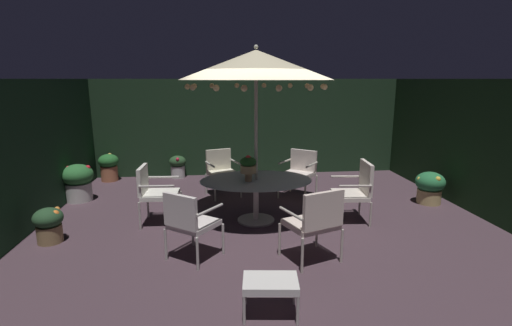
% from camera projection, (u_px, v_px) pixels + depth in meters
% --- Properties ---
extents(ground_plane, '(8.05, 7.35, 0.02)m').
position_uv_depth(ground_plane, '(266.00, 223.00, 6.44)').
color(ground_plane, '#46343C').
extents(hedge_backdrop_rear, '(8.05, 0.30, 2.36)m').
position_uv_depth(hedge_backdrop_rear, '(248.00, 127.00, 9.61)').
color(hedge_backdrop_rear, '#1A2F1C').
rests_on(hedge_backdrop_rear, ground_plane).
extents(hedge_backdrop_left, '(0.30, 7.35, 2.36)m').
position_uv_depth(hedge_backdrop_left, '(13.00, 159.00, 5.79)').
color(hedge_backdrop_left, '#193720').
rests_on(hedge_backdrop_left, ground_plane).
extents(hedge_backdrop_right, '(0.30, 7.35, 2.36)m').
position_uv_depth(hedge_backdrop_right, '(490.00, 149.00, 6.59)').
color(hedge_backdrop_right, '#193319').
rests_on(hedge_backdrop_right, ground_plane).
extents(patio_dining_table, '(1.86, 1.40, 0.73)m').
position_uv_depth(patio_dining_table, '(256.00, 186.00, 6.38)').
color(patio_dining_table, '#BBB4AA').
rests_on(patio_dining_table, ground_plane).
extents(patio_umbrella, '(2.42, 2.42, 2.87)m').
position_uv_depth(patio_umbrella, '(256.00, 65.00, 5.96)').
color(patio_umbrella, '#B3B5A4').
rests_on(patio_umbrella, ground_plane).
extents(centerpiece_planter, '(0.27, 0.27, 0.43)m').
position_uv_depth(centerpiece_planter, '(248.00, 166.00, 6.19)').
color(centerpiece_planter, tan).
rests_on(centerpiece_planter, patio_dining_table).
extents(patio_chair_north, '(0.64, 0.64, 0.97)m').
position_uv_depth(patio_chair_north, '(154.00, 190.00, 6.29)').
color(patio_chair_north, '#B9B3AB').
rests_on(patio_chair_north, ground_plane).
extents(patio_chair_northeast, '(0.80, 0.79, 0.94)m').
position_uv_depth(patio_chair_northeast, '(189.00, 220.00, 4.99)').
color(patio_chair_northeast, '#B4B0A9').
rests_on(patio_chair_northeast, ground_plane).
extents(patio_chair_east, '(0.81, 0.77, 1.00)m').
position_uv_depth(patio_chair_east, '(315.00, 220.00, 4.92)').
color(patio_chair_east, '#B8AFA3').
rests_on(patio_chair_east, ground_plane).
extents(patio_chair_southeast, '(0.63, 0.69, 1.01)m').
position_uv_depth(patio_chair_southeast, '(357.00, 188.00, 6.42)').
color(patio_chair_southeast, '#B9AEA3').
rests_on(patio_chair_southeast, ground_plane).
extents(patio_chair_south, '(0.83, 0.82, 0.94)m').
position_uv_depth(patio_chair_south, '(300.00, 170.00, 7.77)').
color(patio_chair_south, '#B7B5A4').
rests_on(patio_chair_south, ground_plane).
extents(patio_chair_southwest, '(0.74, 0.74, 0.93)m').
position_uv_depth(patio_chair_southwest, '(221.00, 169.00, 7.87)').
color(patio_chair_southwest, '#B4B3A8').
rests_on(patio_chair_southwest, ground_plane).
extents(ottoman_footrest, '(0.59, 0.44, 0.38)m').
position_uv_depth(ottoman_footrest, '(270.00, 284.00, 3.86)').
color(ottoman_footrest, '#B2AFA7').
rests_on(ottoman_footrest, ground_plane).
extents(potted_plant_back_center, '(0.55, 0.55, 0.62)m').
position_uv_depth(potted_plant_back_center, '(430.00, 186.00, 7.36)').
color(potted_plant_back_center, tan).
rests_on(potted_plant_back_center, ground_plane).
extents(potted_plant_left_near, '(0.60, 0.60, 0.73)m').
position_uv_depth(potted_plant_left_near, '(78.00, 181.00, 7.51)').
color(potted_plant_left_near, beige).
rests_on(potted_plant_left_near, ground_plane).
extents(potted_plant_left_far, '(0.40, 0.41, 0.54)m').
position_uv_depth(potted_plant_left_far, '(178.00, 166.00, 9.32)').
color(potted_plant_left_far, silver).
rests_on(potted_plant_left_far, ground_plane).
extents(potted_plant_back_right, '(0.46, 0.46, 0.64)m').
position_uv_depth(potted_plant_back_right, '(109.00, 166.00, 9.00)').
color(potted_plant_back_right, '#AE6746').
rests_on(potted_plant_back_right, ground_plane).
extents(potted_plant_right_near, '(0.42, 0.42, 0.52)m').
position_uv_depth(potted_plant_right_near, '(49.00, 224.00, 5.60)').
color(potted_plant_right_near, olive).
rests_on(potted_plant_right_near, ground_plane).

